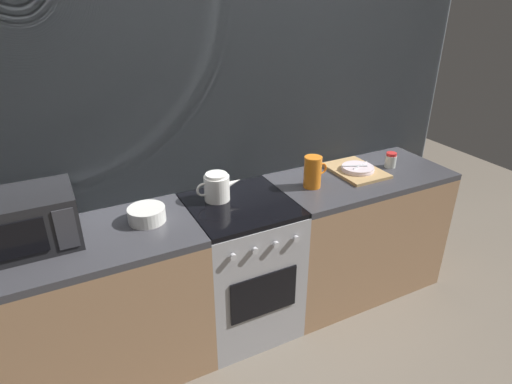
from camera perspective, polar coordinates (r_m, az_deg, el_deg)
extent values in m
plane|color=#6B6054|center=(3.04, -1.82, -16.70)|extent=(8.00, 8.00, 0.00)
cube|color=gray|center=(2.67, -5.21, 7.12)|extent=(3.60, 0.05, 2.40)
cube|color=#A8B2BC|center=(2.65, -5.02, 6.98)|extent=(3.58, 0.01, 2.39)
cube|color=#997251|center=(2.60, -20.81, -14.88)|extent=(1.20, 0.60, 0.86)
cube|color=#38383D|center=(2.35, -22.54, -6.48)|extent=(1.20, 0.60, 0.04)
cube|color=#9E9EA3|center=(2.76, -1.95, -10.07)|extent=(0.60, 0.60, 0.87)
cube|color=black|center=(2.52, -2.10, -1.80)|extent=(0.59, 0.59, 0.03)
cube|color=black|center=(2.54, 1.08, -13.43)|extent=(0.42, 0.01, 0.28)
cylinder|color=#B7B7BC|center=(2.26, -3.04, -8.57)|extent=(0.04, 0.02, 0.04)
cylinder|color=#B7B7BC|center=(2.31, -0.12, -7.76)|extent=(0.04, 0.02, 0.04)
cylinder|color=#B7B7BC|center=(2.36, 2.67, -6.96)|extent=(0.04, 0.02, 0.04)
cylinder|color=#B7B7BC|center=(2.41, 5.32, -6.18)|extent=(0.04, 0.02, 0.04)
cube|color=#997251|center=(3.18, 12.93, -5.53)|extent=(1.20, 0.60, 0.86)
cube|color=#38383D|center=(2.98, 13.78, 1.87)|extent=(1.20, 0.60, 0.04)
cube|color=black|center=(2.34, -28.14, -3.35)|extent=(0.46, 0.34, 0.27)
cube|color=black|center=(2.19, -29.45, -5.66)|extent=(0.28, 0.01, 0.17)
cube|color=#333338|center=(2.18, -23.76, -4.51)|extent=(0.09, 0.01, 0.21)
cylinder|color=white|center=(2.53, -5.19, 0.53)|extent=(0.15, 0.15, 0.15)
cylinder|color=white|center=(2.50, -5.27, 2.24)|extent=(0.13, 0.13, 0.02)
cone|color=white|center=(2.57, -2.93, 1.32)|extent=(0.10, 0.04, 0.05)
torus|color=white|center=(2.50, -6.99, 0.30)|extent=(0.08, 0.01, 0.08)
cylinder|color=silver|center=(2.39, -14.23, -2.89)|extent=(0.20, 0.20, 0.08)
cylinder|color=orange|center=(2.70, 7.42, 2.67)|extent=(0.11, 0.11, 0.20)
torus|color=orange|center=(2.73, 8.60, 3.11)|extent=(0.08, 0.01, 0.08)
cube|color=tan|center=(3.00, 13.00, 2.79)|extent=(0.30, 0.40, 0.02)
cylinder|color=silver|center=(2.98, 13.27, 2.95)|extent=(0.22, 0.22, 0.01)
cylinder|color=silver|center=(2.97, 13.30, 3.20)|extent=(0.21, 0.21, 0.01)
cylinder|color=silver|center=(2.98, 13.62, 3.46)|extent=(0.16, 0.07, 0.01)
cube|color=silver|center=(2.97, 12.90, 3.40)|extent=(0.16, 0.09, 0.00)
cylinder|color=silver|center=(3.13, 17.34, 3.89)|extent=(0.08, 0.08, 0.08)
cylinder|color=red|center=(3.11, 17.47, 4.79)|extent=(0.07, 0.07, 0.02)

